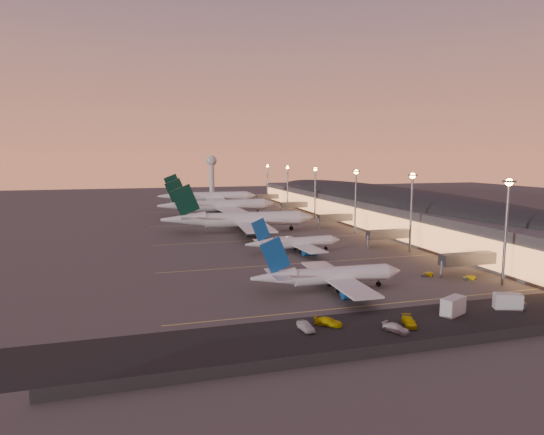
{
  "coord_description": "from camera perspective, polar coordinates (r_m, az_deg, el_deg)",
  "views": [
    {
      "loc": [
        -47.42,
        -127.76,
        30.84
      ],
      "look_at": [
        2.0,
        45.0,
        7.0
      ],
      "focal_mm": 30.0,
      "sensor_mm": 36.0,
      "label": 1
    }
  ],
  "objects": [
    {
      "name": "ground",
      "position": [
        139.73,
        4.31,
        -5.22
      ],
      "size": [
        700.0,
        700.0,
        0.0
      ],
      "primitive_type": "plane",
      "color": "#474542"
    },
    {
      "name": "airliner_narrow_south",
      "position": [
        107.43,
        7.14,
        -7.28
      ],
      "size": [
        37.18,
        33.12,
        13.32
      ],
      "rotation": [
        0.0,
        0.0,
        -0.02
      ],
      "color": "silver",
      "rests_on": "ground"
    },
    {
      "name": "airliner_narrow_north",
      "position": [
        148.72,
        2.82,
        -3.21
      ],
      "size": [
        33.41,
        29.92,
        11.93
      ],
      "rotation": [
        0.0,
        0.0,
        0.08
      ],
      "color": "silver",
      "rests_on": "ground"
    },
    {
      "name": "airliner_wide_near",
      "position": [
        188.39,
        -4.04,
        -0.27
      ],
      "size": [
        63.71,
        58.06,
        20.39
      ],
      "rotation": [
        0.0,
        0.0,
        -0.05
      ],
      "color": "silver",
      "rests_on": "ground"
    },
    {
      "name": "airliner_wide_mid",
      "position": [
        244.12,
        -6.74,
        1.49
      ],
      "size": [
        63.51,
        57.8,
        20.34
      ],
      "rotation": [
        0.0,
        0.0,
        0.04
      ],
      "color": "silver",
      "rests_on": "ground"
    },
    {
      "name": "airliner_wide_far",
      "position": [
        300.44,
        -8.01,
        2.6
      ],
      "size": [
        64.13,
        58.39,
        20.53
      ],
      "rotation": [
        0.0,
        0.0,
        -0.05
      ],
      "color": "silver",
      "rests_on": "ground"
    },
    {
      "name": "terminal_building",
      "position": [
        229.16,
        12.6,
        1.85
      ],
      "size": [
        56.35,
        255.0,
        17.46
      ],
      "color": "#47474B",
      "rests_on": "ground"
    },
    {
      "name": "light_masts",
      "position": [
        210.46,
        7.44,
        3.87
      ],
      "size": [
        2.2,
        217.2,
        25.9
      ],
      "color": "slate",
      "rests_on": "ground"
    },
    {
      "name": "radar_tower",
      "position": [
        392.09,
        -7.58,
        6.18
      ],
      "size": [
        9.0,
        9.0,
        32.5
      ],
      "color": "silver",
      "rests_on": "ground"
    },
    {
      "name": "service_lane",
      "position": [
        91.38,
        16.85,
        -12.5
      ],
      "size": [
        260.0,
        16.0,
        0.01
      ],
      "color": "black",
      "rests_on": "ground"
    },
    {
      "name": "lane_markings",
      "position": [
        177.04,
        -0.18,
        -2.47
      ],
      "size": [
        90.0,
        180.36,
        0.0
      ],
      "color": "#D8C659",
      "rests_on": "ground"
    },
    {
      "name": "fence",
      "position": [
        81.92,
        21.55,
        -14.36
      ],
      "size": [
        124.0,
        0.12,
        2.0
      ],
      "color": "#2D2D30",
      "rests_on": "ground"
    },
    {
      "name": "baggage_tug_a",
      "position": [
        126.13,
        18.93,
        -6.81
      ],
      "size": [
        3.36,
        1.99,
        0.94
      ],
      "rotation": [
        0.0,
        0.0,
        0.25
      ],
      "color": "#D4C204",
      "rests_on": "ground"
    },
    {
      "name": "baggage_tug_b",
      "position": [
        126.58,
        23.55,
        -6.99
      ],
      "size": [
        3.28,
        1.63,
        0.94
      ],
      "rotation": [
        0.0,
        0.0,
        0.11
      ],
      "color": "#D4C204",
      "rests_on": "ground"
    },
    {
      "name": "catering_truck_a",
      "position": [
        98.2,
        21.88,
        -10.3
      ],
      "size": [
        6.7,
        4.79,
        3.53
      ],
      "rotation": [
        0.0,
        0.0,
        0.43
      ],
      "color": "silver",
      "rests_on": "ground"
    },
    {
      "name": "catering_truck_b",
      "position": [
        106.09,
        27.64,
        -9.37
      ],
      "size": [
        6.18,
        4.43,
        3.25
      ],
      "rotation": [
        0.0,
        0.0,
        -0.43
      ],
      "color": "silver",
      "rests_on": "ground"
    },
    {
      "name": "service_van_a",
      "position": [
        84.02,
        4.26,
        -13.41
      ],
      "size": [
        2.4,
        4.95,
        1.63
      ],
      "primitive_type": "imported",
      "rotation": [
        0.0,
        0.0,
        0.1
      ],
      "color": "silver",
      "rests_on": "ground"
    },
    {
      "name": "service_van_b",
      "position": [
        86.58,
        7.1,
        -12.84
      ],
      "size": [
        5.36,
        4.8,
        1.5
      ],
      "primitive_type": "imported",
      "rotation": [
        0.0,
        0.0,
        0.92
      ],
      "color": "#D4C204",
      "rests_on": "ground"
    },
    {
      "name": "service_van_c",
      "position": [
        85.98,
        15.29,
        -13.24
      ],
      "size": [
        4.09,
        5.26,
        1.42
      ],
      "primitive_type": "imported",
      "rotation": [
        0.0,
        0.0,
        0.5
      ],
      "color": "silver",
      "rests_on": "ground"
    },
    {
      "name": "service_van_d",
      "position": [
        89.63,
        16.82,
        -12.4
      ],
      "size": [
        3.73,
        5.57,
        1.5
      ],
      "primitive_type": "imported",
      "rotation": [
        0.0,
        0.0,
        -0.35
      ],
      "color": "#D4C204",
      "rests_on": "ground"
    }
  ]
}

